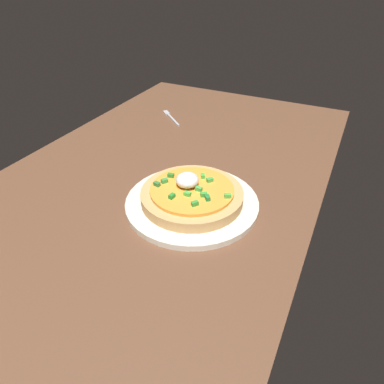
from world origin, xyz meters
The scene contains 4 objects.
dining_table centered at (0.00, 0.00, 1.24)cm, with size 126.24×69.28×2.47cm, color brown.
plate centered at (-3.74, -11.28, 3.08)cm, with size 26.47×26.47×1.22cm, color silver.
pizza centered at (-3.73, -11.22, 5.19)cm, with size 20.18×20.18×5.60cm.
fork centered at (33.72, 14.41, 2.72)cm, with size 8.81×9.84×0.50cm.
Camera 1 is at (-54.11, -35.82, 44.42)cm, focal length 32.60 mm.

